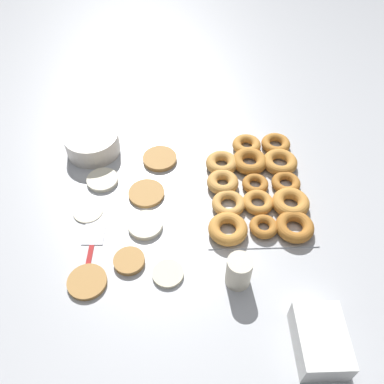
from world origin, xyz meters
The scene contains 14 objects.
ground_plane centered at (0.00, 0.00, 0.00)m, with size 3.00×3.00×0.00m, color #B2B5BA.
pancake_0 centered at (0.02, 0.24, 0.00)m, with size 0.09×0.09×0.01m, color beige.
pancake_1 centered at (-0.22, 0.21, 0.01)m, with size 0.10×0.10×0.01m, color #B27F42.
pancake_2 centered at (-0.04, 0.07, 0.01)m, with size 0.10×0.10×0.01m, color silver.
pancake_3 centered at (0.08, 0.07, 0.01)m, with size 0.11×0.11×0.01m, color #B27F42.
pancake_4 centered at (-0.20, 0.00, 0.01)m, with size 0.08×0.08×0.01m, color beige.
pancake_5 centered at (0.23, 0.03, 0.01)m, with size 0.11×0.11×0.01m, color #B27F42.
pancake_6 centered at (-0.16, 0.11, 0.01)m, with size 0.09×0.09×0.02m, color #B27F42.
pancake_7 centered at (0.14, 0.21, 0.01)m, with size 0.10×0.10×0.01m, color silver.
donut_tray centered at (0.09, -0.27, 0.02)m, with size 0.47×0.31×0.04m.
batter_bowl centered at (0.29, 0.26, 0.04)m, with size 0.18×0.18×0.07m.
container_stack centered at (-0.40, -0.35, 0.04)m, with size 0.16×0.11×0.07m.
paper_cup centered at (-0.23, -0.18, 0.05)m, with size 0.07×0.07×0.09m.
spatula centered at (-0.07, 0.21, 0.00)m, with size 0.26×0.06×0.01m.
Camera 1 is at (-0.75, -0.05, 0.96)m, focal length 38.00 mm.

